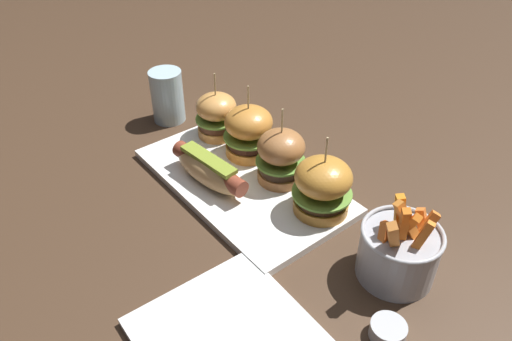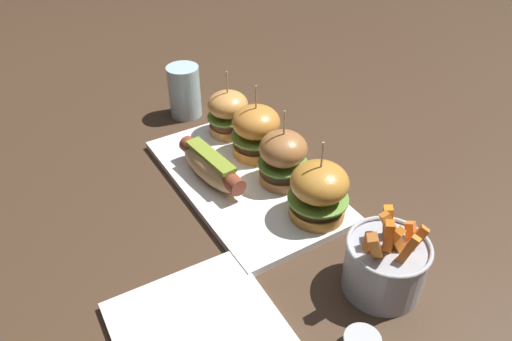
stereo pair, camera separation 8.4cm
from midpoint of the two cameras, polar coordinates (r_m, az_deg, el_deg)
The scene contains 10 objects.
ground_plane at distance 0.90m, azimuth 1.34°, elevation -1.55°, with size 3.00×3.00×0.00m, color #422D1E.
platter_main at distance 0.89m, azimuth 1.34°, elevation -1.19°, with size 0.40×0.22×0.01m, color white.
hot_dog at distance 0.87m, azimuth -2.48°, elevation 0.43°, with size 0.17×0.07×0.05m.
slider_far_left at distance 0.99m, azimuth -0.81°, elevation 6.66°, with size 0.08×0.08×0.13m.
slider_center_left at distance 0.92m, azimuth 2.60°, elevation 4.54°, with size 0.10×0.10×0.14m.
slider_center_right at distance 0.86m, azimuth 5.94°, elevation 1.40°, with size 0.09×0.09×0.14m.
slider_far_right at distance 0.79m, azimuth 10.30°, elevation -2.48°, with size 0.10×0.10×0.14m.
fries_bucket at distance 0.73m, azimuth 18.04°, elevation -10.37°, with size 0.12×0.12×0.14m.
side_plate at distance 0.67m, azimuth -2.80°, elevation -18.31°, with size 0.21×0.21×0.01m, color white.
water_glass at distance 1.08m, azimuth -6.07°, elevation 9.04°, with size 0.07×0.07×0.11m, color silver.
Camera 2 is at (0.61, -0.35, 0.56)m, focal length 34.56 mm.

